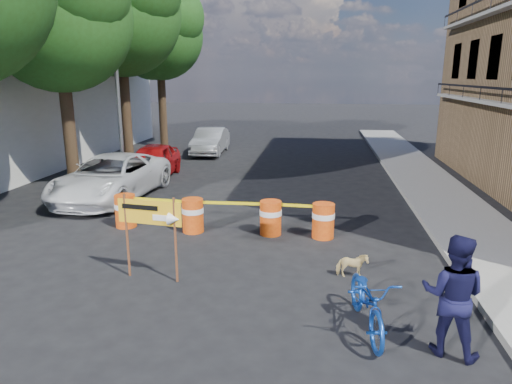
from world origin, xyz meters
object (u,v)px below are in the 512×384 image
(detour_sign, at_px, (157,220))
(dog, at_px, (352,265))
(barrel_mid_right, at_px, (271,217))
(suv_white, at_px, (111,177))
(barrel_far_right, at_px, (323,220))
(barrel_far_left, at_px, (125,210))
(pedestrian, at_px, (453,295))
(bicycle, at_px, (369,273))
(sedan_red, at_px, (153,161))
(sedan_silver, at_px, (211,141))
(barrel_mid_left, at_px, (193,215))

(detour_sign, distance_m, dog, 4.06)
(barrel_mid_right, bearing_deg, dog, -50.93)
(barrel_mid_right, relative_size, suv_white, 0.17)
(barrel_mid_right, xyz_separation_m, barrel_far_right, (1.36, -0.06, 0.00))
(barrel_far_left, xyz_separation_m, detour_sign, (2.08, -3.11, 0.81))
(barrel_far_left, xyz_separation_m, barrel_far_right, (5.37, -0.13, 0.00))
(pedestrian, distance_m, bicycle, 1.25)
(barrel_mid_right, xyz_separation_m, dog, (1.94, -2.39, -0.21))
(suv_white, bearing_deg, bicycle, -39.36)
(sedan_red, bearing_deg, barrel_far_right, -45.54)
(barrel_mid_right, xyz_separation_m, bicycle, (2.05, -4.39, 0.52))
(barrel_mid_right, relative_size, bicycle, 0.45)
(detour_sign, xyz_separation_m, pedestrian, (5.13, -1.82, -0.35))
(suv_white, height_order, sedan_silver, suv_white)
(barrel_far_right, xyz_separation_m, sedan_silver, (-5.87, 12.23, 0.21))
(barrel_mid_left, height_order, pedestrian, pedestrian)
(detour_sign, relative_size, dog, 2.81)
(barrel_mid_left, bearing_deg, suv_white, 141.16)
(barrel_far_left, bearing_deg, barrel_mid_left, -4.43)
(barrel_mid_left, bearing_deg, sedan_red, 118.83)
(barrel_far_right, relative_size, pedestrian, 0.48)
(barrel_far_left, xyz_separation_m, dog, (5.95, -2.46, -0.21))
(bicycle, bearing_deg, sedan_silver, 102.85)
(barrel_far_left, distance_m, barrel_mid_left, 1.95)
(barrel_mid_left, xyz_separation_m, barrel_mid_right, (2.06, 0.08, 0.00))
(pedestrian, bearing_deg, detour_sign, 1.95)
(barrel_far_right, distance_m, suv_white, 7.63)
(barrel_mid_right, height_order, dog, barrel_mid_right)
(detour_sign, distance_m, suv_white, 7.00)
(sedan_red, bearing_deg, detour_sign, -72.51)
(detour_sign, bearing_deg, suv_white, 130.08)
(detour_sign, distance_m, sedan_red, 9.76)
(pedestrian, relative_size, suv_white, 0.36)
(sedan_silver, bearing_deg, detour_sign, -82.52)
(barrel_mid_right, bearing_deg, bicycle, -64.94)
(detour_sign, height_order, bicycle, bicycle)
(barrel_far_left, distance_m, detour_sign, 3.83)
(bicycle, distance_m, dog, 2.12)
(barrel_mid_right, relative_size, detour_sign, 0.51)
(barrel_mid_left, xyz_separation_m, bicycle, (4.12, -4.30, 0.52))
(dog, bearing_deg, barrel_far_right, 9.65)
(barrel_mid_left, xyz_separation_m, dog, (4.01, -2.31, -0.21))
(barrel_mid_left, relative_size, suv_white, 0.17)
(barrel_mid_right, xyz_separation_m, pedestrian, (3.20, -4.86, 0.46))
(barrel_far_right, distance_m, sedan_silver, 13.57)
(barrel_far_right, height_order, sedan_red, sedan_red)
(detour_sign, bearing_deg, sedan_silver, 107.11)
(suv_white, height_order, sedan_red, suv_white)
(detour_sign, bearing_deg, bicycle, -11.15)
(barrel_far_left, relative_size, barrel_mid_left, 1.00)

